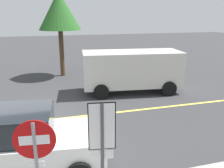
{
  "coord_description": "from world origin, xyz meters",
  "views": [
    {
      "loc": [
        0.62,
        -9.27,
        4.11
      ],
      "look_at": [
        2.97,
        -0.93,
        1.59
      ],
      "focal_mm": 38.75,
      "sensor_mm": 36.0,
      "label": 1
    }
  ],
  "objects_px": {
    "speed_limit_sign": "(102,139)",
    "white_van": "(132,69)",
    "car_white_mid_road": "(19,141)",
    "stop_sign": "(36,158)",
    "tree_left_verge": "(59,11)"
  },
  "relations": [
    {
      "from": "stop_sign",
      "to": "speed_limit_sign",
      "type": "distance_m",
      "value": 1.26
    },
    {
      "from": "stop_sign",
      "to": "tree_left_verge",
      "type": "relative_size",
      "value": 0.42
    },
    {
      "from": "stop_sign",
      "to": "speed_limit_sign",
      "type": "relative_size",
      "value": 0.93
    },
    {
      "from": "stop_sign",
      "to": "speed_limit_sign",
      "type": "xyz_separation_m",
      "value": [
        1.25,
        0.06,
        0.17
      ]
    },
    {
      "from": "speed_limit_sign",
      "to": "tree_left_verge",
      "type": "xyz_separation_m",
      "value": [
        0.18,
        12.44,
        2.51
      ]
    },
    {
      "from": "white_van",
      "to": "stop_sign",
      "type": "bearing_deg",
      "value": -121.33
    },
    {
      "from": "speed_limit_sign",
      "to": "white_van",
      "type": "xyz_separation_m",
      "value": [
        3.53,
        7.79,
        -0.5
      ]
    },
    {
      "from": "speed_limit_sign",
      "to": "white_van",
      "type": "relative_size",
      "value": 0.47
    },
    {
      "from": "speed_limit_sign",
      "to": "car_white_mid_road",
      "type": "relative_size",
      "value": 0.55
    },
    {
      "from": "speed_limit_sign",
      "to": "tree_left_verge",
      "type": "distance_m",
      "value": 12.69
    },
    {
      "from": "stop_sign",
      "to": "white_van",
      "type": "relative_size",
      "value": 0.43
    },
    {
      "from": "white_van",
      "to": "car_white_mid_road",
      "type": "height_order",
      "value": "white_van"
    },
    {
      "from": "white_van",
      "to": "car_white_mid_road",
      "type": "distance_m",
      "value": 7.8
    },
    {
      "from": "speed_limit_sign",
      "to": "white_van",
      "type": "height_order",
      "value": "speed_limit_sign"
    },
    {
      "from": "stop_sign",
      "to": "white_van",
      "type": "height_order",
      "value": "stop_sign"
    }
  ]
}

